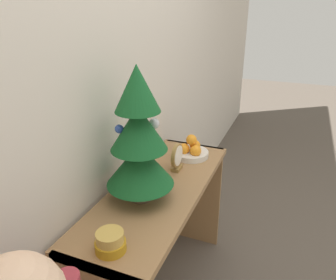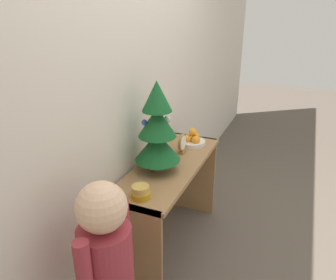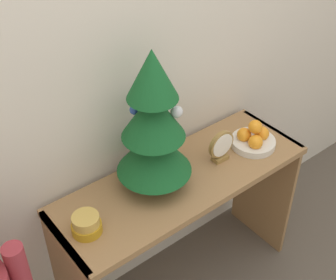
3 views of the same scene
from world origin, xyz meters
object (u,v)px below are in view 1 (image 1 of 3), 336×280
at_px(mini_tree, 139,139).
at_px(desk_clock, 177,157).
at_px(singing_bowl, 110,242).
at_px(fruit_bowl, 191,150).

distance_m(mini_tree, desk_clock, 0.39).
height_order(mini_tree, desk_clock, mini_tree).
distance_m(singing_bowl, desk_clock, 0.67).
xyz_separation_m(fruit_bowl, singing_bowl, (-0.85, 0.02, -0.00)).
bearing_deg(mini_tree, fruit_bowl, -8.25).
relative_size(mini_tree, singing_bowl, 5.39).
bearing_deg(desk_clock, mini_tree, 170.10).
relative_size(mini_tree, desk_clock, 4.09).
bearing_deg(mini_tree, desk_clock, -9.90).
bearing_deg(desk_clock, singing_bowl, 179.77).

